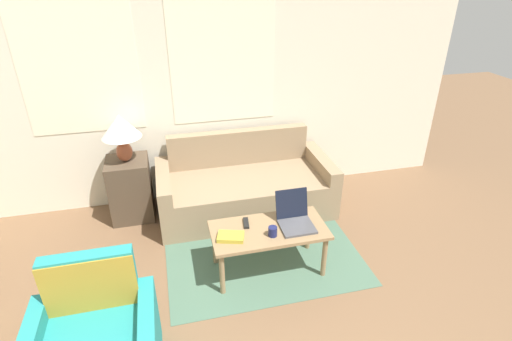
{
  "coord_description": "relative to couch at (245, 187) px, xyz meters",
  "views": [
    {
      "loc": [
        -0.05,
        -0.31,
        2.47
      ],
      "look_at": [
        0.73,
        2.85,
        0.75
      ],
      "focal_mm": 28.0,
      "sensor_mm": 36.0,
      "label": 1
    }
  ],
  "objects": [
    {
      "name": "table_lamp",
      "position": [
        -1.2,
        0.13,
        0.75
      ],
      "size": [
        0.39,
        0.39,
        0.49
      ],
      "color": "brown",
      "rests_on": "side_table"
    },
    {
      "name": "wall_back",
      "position": [
        -0.74,
        0.45,
        1.05
      ],
      "size": [
        6.61,
        0.06,
        2.6
      ],
      "color": "silver",
      "rests_on": "ground_plane"
    },
    {
      "name": "cup_navy",
      "position": [
        -0.01,
        -1.15,
        0.23
      ],
      "size": [
        0.07,
        0.07,
        0.08
      ],
      "color": "#191E4C",
      "rests_on": "coffee_table"
    },
    {
      "name": "couch",
      "position": [
        0.0,
        0.0,
        0.0
      ],
      "size": [
        1.85,
        0.86,
        0.81
      ],
      "color": "#937A5B",
      "rests_on": "ground_plane"
    },
    {
      "name": "rug",
      "position": [
        -0.02,
        -0.56,
        -0.25
      ],
      "size": [
        1.79,
        1.88,
        0.01
      ],
      "color": "#476651",
      "rests_on": "ground_plane"
    },
    {
      "name": "tv_remote",
      "position": [
        -0.19,
        -0.94,
        0.2
      ],
      "size": [
        0.06,
        0.15,
        0.02
      ],
      "color": "black",
      "rests_on": "coffee_table"
    },
    {
      "name": "laptop",
      "position": [
        0.22,
        -1.03,
        0.25
      ],
      "size": [
        0.29,
        0.33,
        0.27
      ],
      "color": "#47474C",
      "rests_on": "coffee_table"
    },
    {
      "name": "coffee_table",
      "position": [
        -0.02,
        -1.05,
        0.13
      ],
      "size": [
        0.99,
        0.49,
        0.44
      ],
      "color": "#8E704C",
      "rests_on": "ground_plane"
    },
    {
      "name": "side_table",
      "position": [
        -1.2,
        0.13,
        0.08
      ],
      "size": [
        0.42,
        0.42,
        0.66
      ],
      "color": "#4C3D2D",
      "rests_on": "ground_plane"
    },
    {
      "name": "book_red",
      "position": [
        -0.36,
        -1.11,
        0.2
      ],
      "size": [
        0.25,
        0.2,
        0.04
      ],
      "color": "gold",
      "rests_on": "coffee_table"
    }
  ]
}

